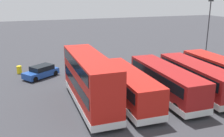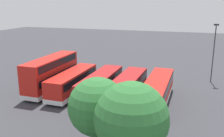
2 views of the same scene
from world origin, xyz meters
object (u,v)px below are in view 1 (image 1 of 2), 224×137
bus_single_deck_third (165,81)px  car_hatchback_silver (41,72)px  bus_single_deck_second (196,77)px  waste_bin_yellow (19,70)px  bus_single_deck_fourth (127,86)px  lamp_post_tall (208,25)px  bus_double_decker_fifth (90,80)px

bus_single_deck_third → car_hatchback_silver: size_ratio=2.38×
bus_single_deck_second → waste_bin_yellow: bearing=-37.5°
bus_single_deck_third → bus_single_deck_fourth: 3.93m
bus_single_deck_second → lamp_post_tall: lamp_post_tall is taller
bus_double_decker_fifth → car_hatchback_silver: bus_double_decker_fifth is taller
bus_double_decker_fifth → waste_bin_yellow: bearing=-64.7°
bus_single_deck_second → car_hatchback_silver: (14.14, -10.20, -0.92)m
bus_single_deck_fourth → lamp_post_tall: 21.12m
bus_single_deck_second → bus_single_deck_third: (3.48, -0.01, 0.00)m
bus_single_deck_third → lamp_post_tall: lamp_post_tall is taller
bus_single_deck_second → bus_double_decker_fifth: size_ratio=0.99×
car_hatchback_silver → waste_bin_yellow: bearing=-46.0°
bus_single_deck_fourth → waste_bin_yellow: (9.19, -12.75, -1.14)m
bus_single_deck_third → lamp_post_tall: size_ratio=1.21×
bus_single_deck_second → bus_single_deck_fourth: bearing=-0.0°
bus_double_decker_fifth → lamp_post_tall: bearing=-153.0°
bus_single_deck_fourth → lamp_post_tall: lamp_post_tall is taller
bus_double_decker_fifth → waste_bin_yellow: (5.82, -12.32, -1.97)m
bus_single_deck_third → bus_double_decker_fifth: bus_double_decker_fifth is taller
lamp_post_tall → waste_bin_yellow: bearing=-3.5°
bus_single_deck_second → bus_single_deck_fourth: 7.41m
bus_single_deck_fourth → waste_bin_yellow: 15.75m
waste_bin_yellow → lamp_post_tall: bearing=176.5°
bus_single_deck_second → bus_double_decker_fifth: 10.82m
car_hatchback_silver → lamp_post_tall: 24.74m
bus_single_deck_second → car_hatchback_silver: 17.46m
car_hatchback_silver → lamp_post_tall: size_ratio=0.51×
bus_single_deck_fourth → car_hatchback_silver: bus_single_deck_fourth is taller
bus_double_decker_fifth → lamp_post_tall: size_ratio=1.21×
lamp_post_tall → waste_bin_yellow: lamp_post_tall is taller
bus_single_deck_second → waste_bin_yellow: size_ratio=10.96×
bus_single_deck_fourth → lamp_post_tall: size_ratio=1.16×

